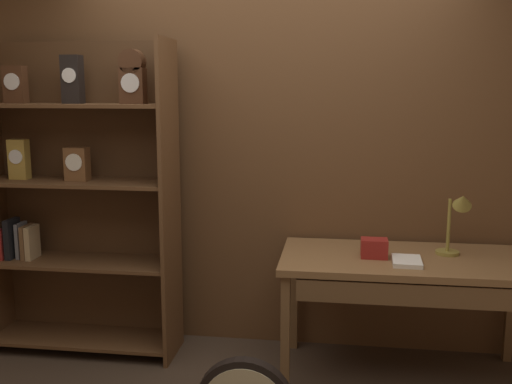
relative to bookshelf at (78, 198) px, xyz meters
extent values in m
cube|color=brown|center=(1.22, 0.29, 0.28)|extent=(4.80, 0.05, 2.60)
cube|color=brown|center=(0.63, -0.04, -0.01)|extent=(0.02, 0.40, 2.02)
cube|color=#4B2F1A|center=(0.02, 0.15, -0.01)|extent=(1.25, 0.01, 2.02)
cube|color=brown|center=(0.02, -0.04, -0.94)|extent=(1.20, 0.38, 0.02)
cube|color=brown|center=(0.02, -0.04, -0.42)|extent=(1.20, 0.38, 0.02)
cube|color=brown|center=(0.02, -0.04, 0.11)|extent=(1.20, 0.38, 0.02)
cube|color=brown|center=(0.02, -0.04, 0.59)|extent=(1.20, 0.38, 0.02)
cube|color=#472816|center=(-0.36, -0.04, 0.72)|extent=(0.14, 0.08, 0.23)
cylinder|color=silver|center=(-0.36, -0.08, 0.74)|extent=(0.10, 0.01, 0.10)
cube|color=#B28C38|center=(-0.37, -0.03, 0.25)|extent=(0.12, 0.07, 0.26)
cylinder|color=white|center=(-0.37, -0.07, 0.27)|extent=(0.09, 0.01, 0.09)
cube|color=black|center=(0.02, -0.02, 0.75)|extent=(0.12, 0.09, 0.30)
cylinder|color=white|center=(0.02, -0.07, 0.78)|extent=(0.09, 0.01, 0.09)
cube|color=brown|center=(0.03, -0.04, 0.23)|extent=(0.14, 0.09, 0.21)
cylinder|color=silver|center=(0.03, -0.09, 0.24)|extent=(0.11, 0.01, 0.11)
cube|color=#472816|center=(0.42, -0.04, 0.71)|extent=(0.15, 0.09, 0.22)
cylinder|color=#472816|center=(0.42, -0.04, 0.86)|extent=(0.15, 0.09, 0.15)
cylinder|color=silver|center=(0.42, -0.09, 0.73)|extent=(0.11, 0.01, 0.11)
cube|color=maroon|center=(-0.53, -0.05, -0.31)|extent=(0.04, 0.17, 0.18)
cube|color=maroon|center=(-0.49, -0.06, -0.31)|extent=(0.03, 0.16, 0.19)
cube|color=black|center=(-0.44, -0.06, -0.27)|extent=(0.04, 0.15, 0.26)
cube|color=slate|center=(-0.39, -0.04, -0.29)|extent=(0.02, 0.13, 0.23)
cube|color=brown|center=(-0.34, -0.05, -0.29)|extent=(0.03, 0.15, 0.22)
cube|color=tan|center=(-0.30, -0.05, -0.30)|extent=(0.04, 0.14, 0.22)
cube|color=brown|center=(2.08, -0.13, -0.29)|extent=(1.47, 0.72, 0.04)
cube|color=brown|center=(1.40, -0.45, -0.67)|extent=(0.05, 0.05, 0.71)
cube|color=brown|center=(1.40, 0.18, -0.67)|extent=(0.05, 0.05, 0.71)
cube|color=brown|center=(2.77, 0.18, -0.67)|extent=(0.05, 0.05, 0.71)
cube|color=brown|center=(2.08, -0.48, -0.38)|extent=(1.25, 0.03, 0.12)
cylinder|color=olive|center=(2.32, -0.04, -0.26)|extent=(0.14, 0.14, 0.02)
cylinder|color=olive|center=(2.32, -0.04, -0.10)|extent=(0.02, 0.02, 0.31)
cone|color=olive|center=(2.38, -0.09, 0.06)|extent=(0.12, 0.15, 0.14)
cube|color=maroon|center=(1.89, -0.17, -0.22)|extent=(0.15, 0.11, 0.11)
cube|color=silver|center=(2.07, -0.26, -0.26)|extent=(0.17, 0.23, 0.02)
camera|label=1|loc=(1.67, -3.52, 0.70)|focal=41.04mm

